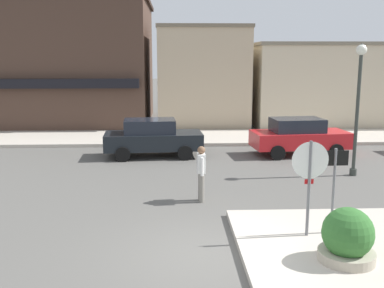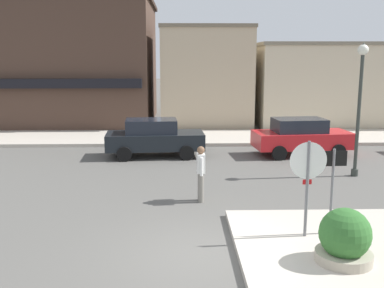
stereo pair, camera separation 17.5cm
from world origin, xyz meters
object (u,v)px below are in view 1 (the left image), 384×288
Objects in this scene: stop_sign at (309,176)px; lamp_post at (359,91)px; pedestrian_crossing_near at (201,172)px; parked_car_nearest at (153,137)px; one_way_sign at (334,182)px; parked_car_second at (299,136)px; planter at (347,241)px.

lamp_post is (3.30, 5.63, 1.44)m from stop_sign.
stop_sign is 1.43× the size of pedestrian_crossing_near.
lamp_post reaches higher than parked_car_nearest.
parked_car_second is (1.70, 8.91, -0.52)m from one_way_sign.
parked_car_nearest is at bearing -179.32° from parked_car_second.
pedestrian_crossing_near is (-2.19, 2.96, -0.65)m from stop_sign.
pedestrian_crossing_near is at bearing 134.65° from one_way_sign.
planter is at bearing -58.72° from pedestrian_crossing_near.
parked_car_nearest is at bearing 154.95° from lamp_post.
pedestrian_crossing_near is at bearing -74.52° from parked_car_nearest.
pedestrian_crossing_near reaches higher than planter.
lamp_post is at bearing -73.79° from parked_car_second.
one_way_sign is at bearing -100.83° from parked_car_second.
parked_car_second is at bearing 0.68° from parked_car_nearest.
one_way_sign is 1.64m from planter.
planter is 5.00m from pedestrian_crossing_near.
lamp_post is 1.10× the size of parked_car_second.
lamp_post is (2.90, 6.93, 2.40)m from planter.
stop_sign is 0.56× the size of parked_car_nearest.
stop_sign is 0.64m from one_way_sign.
parked_car_second is (2.30, 9.05, -0.71)m from stop_sign.
lamp_post is at bearing -25.05° from parked_car_nearest.
parked_car_nearest is at bearing 113.25° from stop_sign.
one_way_sign is 6.33m from lamp_post.
stop_sign is 0.51× the size of lamp_post.
lamp_post is at bearing 25.91° from pedestrian_crossing_near.
parked_car_nearest is at bearing 112.50° from planter.
stop_sign is at bearing 107.10° from planter.
stop_sign is 9.79m from parked_car_nearest.
stop_sign reaches higher than parked_car_nearest.
one_way_sign is at bearing 82.08° from planter.
pedestrian_crossing_near is (-2.79, 2.83, -0.46)m from one_way_sign.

